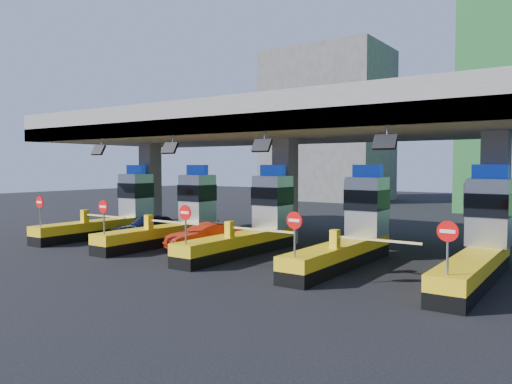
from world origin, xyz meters
The scene contains 10 objects.
ground centered at (0.00, 0.00, 0.00)m, with size 120.00×120.00×0.00m, color black.
toll_canopy centered at (0.00, 2.87, 6.13)m, with size 28.00×12.09×7.00m.
toll_lane_far_left centered at (-10.00, 0.28, 1.40)m, with size 4.43×8.00×4.16m.
toll_lane_left centered at (-5.00, 0.28, 1.40)m, with size 4.43×8.00×4.16m.
toll_lane_center centered at (0.00, 0.28, 1.40)m, with size 4.43×8.00×4.16m.
toll_lane_right centered at (5.00, 0.28, 1.40)m, with size 4.43×8.00×4.16m.
toll_lane_far_right centered at (10.00, 0.28, 1.40)m, with size 4.43×8.00×4.16m.
bg_building_concrete centered at (-14.00, 36.00, 9.00)m, with size 14.00×10.00×18.00m, color #4C4C49.
van centered at (-7.08, 0.06, 0.70)m, with size 1.65×4.11×1.40m, color black.
red_car centered at (-2.15, -0.79, 0.66)m, with size 1.39×3.99×1.32m, color #A4210C.
Camera 1 is at (13.48, -19.23, 4.10)m, focal length 35.00 mm.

